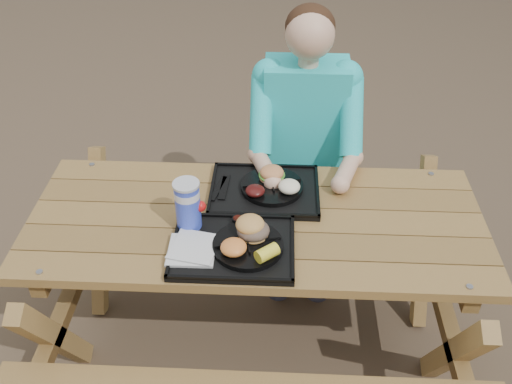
{
  "coord_description": "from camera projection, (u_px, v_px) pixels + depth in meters",
  "views": [
    {
      "loc": [
        0.08,
        -1.73,
        2.19
      ],
      "look_at": [
        0.0,
        0.0,
        0.88
      ],
      "focal_mm": 40.0,
      "sensor_mm": 36.0,
      "label": 1
    }
  ],
  "objects": [
    {
      "name": "corn_cob",
      "position": [
        267.0,
        253.0,
        2.0
      ],
      "size": [
        0.12,
        0.12,
        0.05
      ],
      "primitive_type": null,
      "rotation": [
        0.0,
        0.0,
        0.69
      ],
      "color": "yellow",
      "rests_on": "plate_near"
    },
    {
      "name": "tray_far",
      "position": [
        265.0,
        191.0,
        2.37
      ],
      "size": [
        0.45,
        0.35,
        0.02
      ],
      "primitive_type": "cube",
      "color": "black",
      "rests_on": "picnic_table"
    },
    {
      "name": "condiment_bbq",
      "position": [
        238.0,
        221.0,
        2.19
      ],
      "size": [
        0.05,
        0.05,
        0.03
      ],
      "primitive_type": "cylinder",
      "color": "black",
      "rests_on": "tray_near"
    },
    {
      "name": "ground",
      "position": [
        256.0,
        340.0,
        2.7
      ],
      "size": [
        60.0,
        60.0,
        0.0
      ],
      "primitive_type": "plane",
      "color": "#999999",
      "rests_on": "ground"
    },
    {
      "name": "diner",
      "position": [
        303.0,
        158.0,
        2.79
      ],
      "size": [
        0.48,
        0.84,
        1.28
      ],
      "primitive_type": null,
      "color": "#1AB1B8",
      "rests_on": "ground"
    },
    {
      "name": "picnic_table",
      "position": [
        256.0,
        284.0,
        2.48
      ],
      "size": [
        1.8,
        1.49,
        0.75
      ],
      "primitive_type": null,
      "color": "#999999",
      "rests_on": "ground"
    },
    {
      "name": "soda_cup",
      "position": [
        188.0,
        206.0,
        2.13
      ],
      "size": [
        0.09,
        0.09,
        0.19
      ],
      "primitive_type": "cylinder",
      "color": "#1B34D1",
      "rests_on": "tray_near"
    },
    {
      "name": "sandwich",
      "position": [
        253.0,
        223.0,
        2.07
      ],
      "size": [
        0.11,
        0.11,
        0.12
      ],
      "primitive_type": null,
      "color": "#D4954B",
      "rests_on": "plate_near"
    },
    {
      "name": "condiment_mustard",
      "position": [
        249.0,
        223.0,
        2.17
      ],
      "size": [
        0.05,
        0.05,
        0.03
      ],
      "primitive_type": "cylinder",
      "color": "yellow",
      "rests_on": "tray_near"
    },
    {
      "name": "napkin_stack",
      "position": [
        192.0,
        249.0,
        2.06
      ],
      "size": [
        0.17,
        0.17,
        0.02
      ],
      "primitive_type": "cube",
      "rotation": [
        0.0,
        0.0,
        0.01
      ],
      "color": "silver",
      "rests_on": "tray_near"
    },
    {
      "name": "plate_far",
      "position": [
        272.0,
        186.0,
        2.37
      ],
      "size": [
        0.26,
        0.26,
        0.02
      ],
      "primitive_type": "cylinder",
      "color": "black",
      "rests_on": "tray_far"
    },
    {
      "name": "mac_cheese",
      "position": [
        234.0,
        247.0,
        2.02
      ],
      "size": [
        0.1,
        0.1,
        0.05
      ],
      "primitive_type": "ellipsoid",
      "color": "#F0913F",
      "rests_on": "plate_near"
    },
    {
      "name": "potato_salad",
      "position": [
        289.0,
        187.0,
        2.31
      ],
      "size": [
        0.09,
        0.09,
        0.05
      ],
      "primitive_type": "ellipsoid",
      "color": "white",
      "rests_on": "plate_far"
    },
    {
      "name": "baked_beans",
      "position": [
        255.0,
        191.0,
        2.3
      ],
      "size": [
        0.08,
        0.08,
        0.04
      ],
      "primitive_type": "ellipsoid",
      "color": "#440E0D",
      "rests_on": "plate_far"
    },
    {
      "name": "plate_near",
      "position": [
        248.0,
        245.0,
        2.08
      ],
      "size": [
        0.26,
        0.26,
        0.02
      ],
      "primitive_type": "cylinder",
      "color": "black",
      "rests_on": "tray_near"
    },
    {
      "name": "burger",
      "position": [
        272.0,
        170.0,
        2.36
      ],
      "size": [
        0.1,
        0.1,
        0.09
      ],
      "primitive_type": null,
      "color": "#D6844B",
      "rests_on": "plate_far"
    },
    {
      "name": "cutlery_far",
      "position": [
        224.0,
        187.0,
        2.37
      ],
      "size": [
        0.04,
        0.17,
        0.01
      ],
      "primitive_type": "cube",
      "rotation": [
        0.0,
        0.0,
        -0.05
      ],
      "color": "black",
      "rests_on": "tray_far"
    },
    {
      "name": "tray_near",
      "position": [
        233.0,
        248.0,
        2.1
      ],
      "size": [
        0.45,
        0.35,
        0.02
      ],
      "primitive_type": "cube",
      "color": "black",
      "rests_on": "picnic_table"
    }
  ]
}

